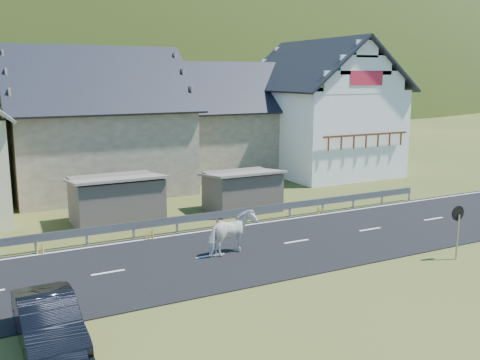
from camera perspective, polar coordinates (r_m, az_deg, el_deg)
ground at (r=21.13m, az=-3.18°, el=-8.17°), size 160.00×160.00×0.00m
road at (r=21.12m, az=-3.18°, el=-8.11°), size 60.00×7.00×0.04m
lane_markings at (r=21.12m, az=-3.18°, el=-8.05°), size 60.00×6.60×0.01m
guardrail at (r=24.23m, az=-6.75°, el=-4.31°), size 28.10×0.09×0.75m
shed_left at (r=26.15m, az=-13.06°, el=-2.16°), size 4.30×3.30×2.40m
shed_right at (r=27.95m, az=0.23°, el=-1.24°), size 3.80×2.90×2.20m
house_stone_a at (r=34.08m, az=-15.23°, el=6.77°), size 10.80×9.80×8.90m
house_stone_b at (r=39.26m, az=-1.32°, el=7.09°), size 9.80×8.80×8.10m
house_white at (r=39.69m, az=8.51°, el=8.21°), size 8.80×10.80×9.70m
mountain at (r=200.51m, az=-23.15°, el=2.44°), size 440.00×280.00×260.00m
horse at (r=21.05m, az=-0.88°, el=-5.67°), size 1.41×2.19×1.71m
car at (r=15.15m, az=-19.77°, el=-14.09°), size 1.53×4.15×1.36m
traffic_mirror at (r=22.04m, az=22.20°, el=-3.99°), size 0.59×0.16×2.11m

